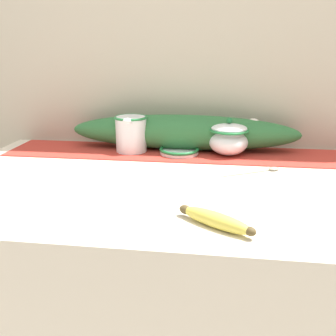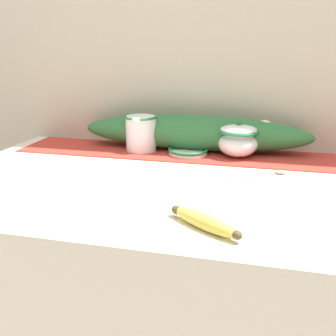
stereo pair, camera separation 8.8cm
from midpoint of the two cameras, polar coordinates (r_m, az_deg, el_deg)
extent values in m
cube|color=beige|center=(1.25, -1.53, -22.31)|extent=(1.29, 0.76, 0.93)
cube|color=#B7AD99|center=(1.35, 0.98, 14.73)|extent=(2.09, 0.04, 2.40)
cube|color=#B23328|center=(1.26, 0.17, 2.23)|extent=(1.19, 0.22, 0.00)
cylinder|color=white|center=(1.28, -7.61, 5.14)|extent=(0.10, 0.10, 0.12)
torus|color=#1E7038|center=(1.27, -7.71, 7.63)|extent=(0.11, 0.11, 0.01)
torus|color=white|center=(1.34, -6.90, 6.15)|extent=(0.06, 0.01, 0.06)
ellipsoid|color=white|center=(1.22, -8.29, 7.09)|extent=(0.03, 0.02, 0.02)
ellipsoid|color=white|center=(1.24, 7.19, 3.91)|extent=(0.13, 0.13, 0.08)
torus|color=#1E7038|center=(1.23, 7.26, 5.73)|extent=(0.13, 0.13, 0.01)
ellipsoid|color=white|center=(1.23, 7.27, 6.03)|extent=(0.12, 0.12, 0.03)
sphere|color=#1E7038|center=(1.22, 7.32, 7.17)|extent=(0.02, 0.02, 0.02)
cylinder|color=white|center=(1.25, -0.30, 2.40)|extent=(0.13, 0.13, 0.01)
torus|color=#1E7038|center=(1.24, -0.30, 2.85)|extent=(0.13, 0.13, 0.01)
ellipsoid|color=#DBCC4C|center=(0.75, 3.97, -7.96)|extent=(0.16, 0.12, 0.03)
ellipsoid|color=brown|center=(0.79, -0.49, -6.43)|extent=(0.04, 0.03, 0.02)
ellipsoid|color=brown|center=(0.71, 8.97, -9.61)|extent=(0.03, 0.03, 0.02)
cube|color=#A89E89|center=(1.07, 9.49, -0.87)|extent=(0.14, 0.08, 0.00)
ellipsoid|color=#A89E89|center=(1.12, 13.69, -0.13)|extent=(0.04, 0.04, 0.01)
ellipsoid|color=#2D6B38|center=(1.29, 0.46, 5.44)|extent=(0.79, 0.13, 0.12)
sphere|color=silver|center=(1.34, -9.08, 6.47)|extent=(0.06, 0.06, 0.06)
sphere|color=silver|center=(1.29, 0.45, 6.27)|extent=(0.07, 0.07, 0.07)
sphere|color=silver|center=(1.29, 10.91, 6.05)|extent=(0.06, 0.06, 0.06)
camera|label=1|loc=(0.04, -92.65, -0.86)|focal=40.00mm
camera|label=2|loc=(0.04, 87.35, 0.86)|focal=40.00mm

